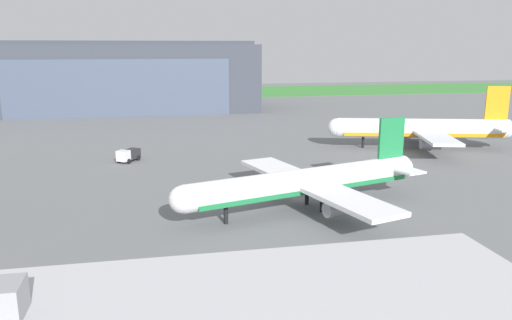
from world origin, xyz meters
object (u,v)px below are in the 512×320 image
airliner_near_left (307,182)px  fuel_bowser (128,155)px  airliner_far_left (421,129)px  maintenance_hangar (122,78)px

airliner_near_left → fuel_bowser: airliner_near_left is taller
airliner_near_left → airliner_far_left: bearing=43.9°
airliner_near_left → fuel_bowser: bearing=126.3°
maintenance_hangar → airliner_far_left: (65.99, -78.17, -6.90)m
airliner_near_left → airliner_far_left: 49.69m
maintenance_hangar → airliner_near_left: maintenance_hangar is taller
maintenance_hangar → airliner_near_left: (30.20, -112.64, -7.32)m
maintenance_hangar → airliner_near_left: bearing=-75.0°
maintenance_hangar → fuel_bowser: bearing=-86.0°
maintenance_hangar → airliner_far_left: size_ratio=2.33×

